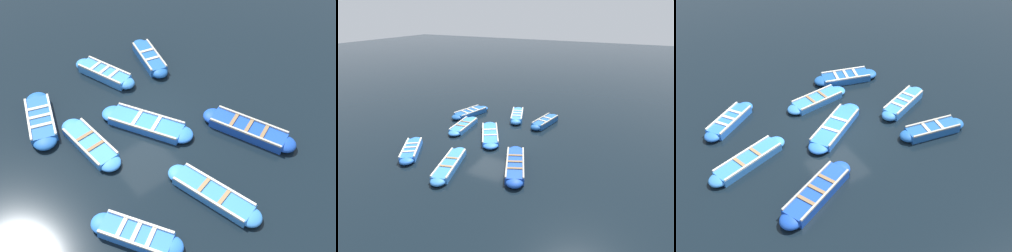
# 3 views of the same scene
# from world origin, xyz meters

# --- Properties ---
(ground_plane) EXTENTS (120.00, 120.00, 0.00)m
(ground_plane) POSITION_xyz_m (0.00, 0.00, 0.00)
(ground_plane) COLOR black
(boat_outer_left) EXTENTS (2.80, 3.85, 0.37)m
(boat_outer_left) POSITION_xyz_m (0.07, -0.10, 0.15)
(boat_outer_left) COLOR blue
(boat_outer_left) RESTS_ON ground
(boat_mid_row) EXTENTS (2.36, 3.04, 0.40)m
(boat_mid_row) POSITION_xyz_m (-2.95, -3.96, 0.17)
(boat_mid_row) COLOR blue
(boat_mid_row) RESTS_ON ground
(boat_far_corner) EXTENTS (1.86, 3.55, 0.41)m
(boat_far_corner) POSITION_xyz_m (-3.24, 2.62, 0.18)
(boat_far_corner) COLOR #1E59AD
(boat_far_corner) RESTS_ON ground
(boat_centre) EXTENTS (2.30, 3.87, 0.45)m
(boat_centre) POSITION_xyz_m (3.08, -2.78, 0.20)
(boat_centre) COLOR #1947B7
(boat_centre) RESTS_ON ground
(boat_broadside) EXTENTS (1.38, 3.25, 0.44)m
(boat_broadside) POSITION_xyz_m (2.63, 3.40, 0.19)
(boat_broadside) COLOR #1E59AD
(boat_broadside) RESTS_ON ground
(boat_inner_gap) EXTENTS (1.81, 3.31, 0.45)m
(boat_inner_gap) POSITION_xyz_m (0.32, 3.65, 0.20)
(boat_inner_gap) COLOR #3884E0
(boat_inner_gap) RESTS_ON ground
(boat_near_quay) EXTENTS (1.76, 3.75, 0.38)m
(boat_near_quay) POSITION_xyz_m (-0.00, -4.23, 0.16)
(boat_near_quay) COLOR #3884E0
(boat_near_quay) RESTS_ON ground
(boat_bow_out) EXTENTS (1.18, 3.40, 0.36)m
(boat_bow_out) POSITION_xyz_m (-2.26, 0.29, 0.15)
(boat_bow_out) COLOR #3884E0
(boat_bow_out) RESTS_ON ground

